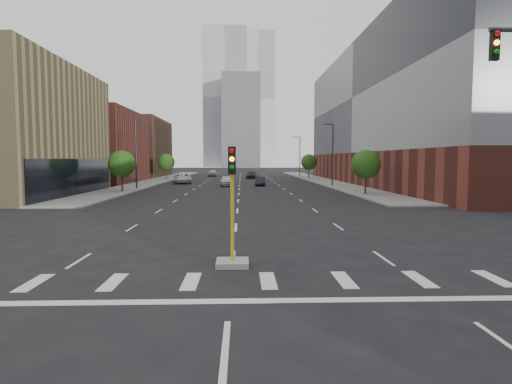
{
  "coord_description": "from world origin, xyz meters",
  "views": [
    {
      "loc": [
        0.36,
        -6.63,
        3.94
      ],
      "look_at": [
        0.98,
        12.19,
        2.5
      ],
      "focal_mm": 30.0,
      "sensor_mm": 36.0,
      "label": 1
    }
  ],
  "objects_px": {
    "car_mid_right": "(260,181)",
    "median_traffic_signal": "(232,240)",
    "car_deep_right": "(252,175)",
    "car_distant": "(213,173)",
    "car_near_left": "(226,181)",
    "car_far_left": "(182,178)"
  },
  "relations": [
    {
      "from": "car_mid_right",
      "to": "median_traffic_signal",
      "type": "bearing_deg",
      "value": -92.58
    },
    {
      "from": "median_traffic_signal",
      "to": "car_deep_right",
      "type": "bearing_deg",
      "value": 88.11
    },
    {
      "from": "car_mid_right",
      "to": "car_distant",
      "type": "bearing_deg",
      "value": 105.93
    },
    {
      "from": "car_near_left",
      "to": "car_mid_right",
      "type": "bearing_deg",
      "value": 5.92
    },
    {
      "from": "car_mid_right",
      "to": "car_deep_right",
      "type": "xyz_separation_m",
      "value": [
        -0.68,
        23.95,
        0.07
      ]
    },
    {
      "from": "median_traffic_signal",
      "to": "car_far_left",
      "type": "height_order",
      "value": "median_traffic_signal"
    },
    {
      "from": "car_deep_right",
      "to": "car_distant",
      "type": "distance_m",
      "value": 14.75
    },
    {
      "from": "car_near_left",
      "to": "car_far_left",
      "type": "distance_m",
      "value": 10.59
    },
    {
      "from": "car_deep_right",
      "to": "car_near_left",
      "type": "bearing_deg",
      "value": -101.99
    },
    {
      "from": "car_far_left",
      "to": "car_distant",
      "type": "relative_size",
      "value": 1.33
    },
    {
      "from": "car_near_left",
      "to": "car_far_left",
      "type": "relative_size",
      "value": 0.73
    },
    {
      "from": "median_traffic_signal",
      "to": "car_far_left",
      "type": "relative_size",
      "value": 0.71
    },
    {
      "from": "median_traffic_signal",
      "to": "car_deep_right",
      "type": "distance_m",
      "value": 72.3
    },
    {
      "from": "car_far_left",
      "to": "car_mid_right",
      "type": "bearing_deg",
      "value": -37.02
    },
    {
      "from": "car_far_left",
      "to": "car_distant",
      "type": "height_order",
      "value": "car_far_left"
    },
    {
      "from": "car_near_left",
      "to": "car_far_left",
      "type": "height_order",
      "value": "car_far_left"
    },
    {
      "from": "car_far_left",
      "to": "car_near_left",
      "type": "bearing_deg",
      "value": -53.88
    },
    {
      "from": "car_mid_right",
      "to": "car_near_left",
      "type": "bearing_deg",
      "value": -169.61
    },
    {
      "from": "median_traffic_signal",
      "to": "car_distant",
      "type": "distance_m",
      "value": 84.33
    },
    {
      "from": "car_mid_right",
      "to": "car_deep_right",
      "type": "height_order",
      "value": "car_deep_right"
    },
    {
      "from": "car_distant",
      "to": "median_traffic_signal",
      "type": "bearing_deg",
      "value": -85.44
    },
    {
      "from": "car_mid_right",
      "to": "car_far_left",
      "type": "bearing_deg",
      "value": 153.09
    }
  ]
}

